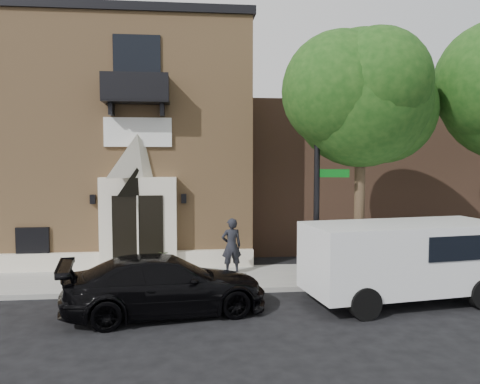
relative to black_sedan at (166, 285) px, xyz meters
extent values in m
plane|color=black|center=(-0.14, 1.60, -0.75)|extent=(120.00, 120.00, 0.00)
cube|color=gray|center=(0.86, 3.10, -0.68)|extent=(42.00, 3.00, 0.15)
cube|color=#A77C4E|center=(-3.14, 9.60, 3.75)|extent=(12.00, 10.00, 9.00)
cube|color=black|center=(-3.14, 9.60, 8.40)|extent=(12.20, 10.20, 0.30)
cube|color=beige|center=(-3.14, 4.48, -0.30)|extent=(12.00, 0.30, 0.60)
cube|color=beige|center=(-1.14, 4.35, 1.00)|extent=(2.60, 0.55, 3.20)
pyramid|color=beige|center=(-1.14, 4.35, 3.35)|extent=(2.60, 0.55, 1.50)
cube|color=black|center=(-1.14, 4.06, 0.70)|extent=(1.70, 0.06, 2.60)
cube|color=beige|center=(-1.14, 4.02, 0.70)|extent=(0.06, 0.04, 2.60)
cube|color=white|center=(-1.14, 4.54, 4.15)|extent=(2.30, 0.10, 1.00)
cube|color=black|center=(-1.14, 4.15, 5.15)|extent=(2.20, 0.90, 0.10)
cube|color=black|center=(-1.14, 3.72, 5.60)|extent=(2.20, 0.06, 0.90)
cube|color=black|center=(-2.19, 4.15, 5.60)|extent=(0.06, 0.90, 0.90)
cube|color=black|center=(-0.09, 4.15, 5.60)|extent=(0.06, 0.90, 0.90)
cube|color=black|center=(-1.14, 4.57, 6.35)|extent=(1.60, 0.08, 2.20)
cube|color=black|center=(-4.74, 4.55, 0.40)|extent=(1.10, 0.10, 1.00)
cube|color=red|center=(-4.74, 4.58, 0.40)|extent=(0.85, 0.06, 0.75)
cube|color=black|center=(-2.69, 4.48, 1.85)|extent=(0.18, 0.18, 0.32)
cube|color=black|center=(0.41, 4.48, 1.85)|extent=(0.18, 0.18, 0.32)
cube|color=brown|center=(11.86, 10.60, 2.45)|extent=(18.00, 8.00, 6.40)
cylinder|color=#38281C|center=(5.86, 2.05, 1.50)|extent=(0.32, 0.32, 4.20)
sphere|color=#153D10|center=(5.86, 2.05, 5.07)|extent=(4.20, 4.20, 4.20)
sphere|color=#153D10|center=(6.66, 2.35, 4.77)|extent=(3.36, 3.36, 3.36)
sphere|color=#153D10|center=(5.16, 1.85, 5.27)|extent=(3.57, 3.57, 3.57)
sphere|color=#153D10|center=(6.06, 1.35, 5.47)|extent=(3.15, 3.15, 3.15)
imported|color=black|center=(0.00, 0.00, 0.00)|extent=(5.47, 2.98, 1.50)
cube|color=white|center=(6.48, 0.27, 0.55)|extent=(5.67, 2.93, 1.84)
cube|color=white|center=(8.62, 0.59, 0.01)|extent=(1.39, 2.30, 0.76)
cube|color=black|center=(7.49, -0.68, 0.93)|extent=(1.72, 0.29, 0.65)
cylinder|color=black|center=(4.92, -1.00, -0.34)|extent=(0.85, 0.39, 0.82)
cylinder|color=black|center=(4.62, 1.04, -0.34)|extent=(0.85, 0.39, 0.82)
cylinder|color=black|center=(8.04, 1.54, -0.34)|extent=(0.85, 0.39, 0.82)
cylinder|color=black|center=(4.44, 1.83, 2.69)|extent=(0.18, 0.18, 6.58)
cube|color=#065311|center=(4.92, 1.72, 2.80)|extent=(0.92, 0.25, 0.24)
cube|color=#065311|center=(4.55, 2.31, 3.07)|extent=(0.25, 0.92, 0.24)
cylinder|color=maroon|center=(5.60, 1.87, -0.56)|extent=(0.35, 0.35, 0.08)
cylinder|color=maroon|center=(5.60, 1.87, -0.26)|extent=(0.25, 0.25, 0.53)
sphere|color=maroon|center=(5.60, 1.87, 0.04)|extent=(0.25, 0.25, 0.25)
cylinder|color=maroon|center=(5.60, 1.87, -0.21)|extent=(0.44, 0.12, 0.12)
cube|color=#103B1E|center=(7.49, 2.02, -0.01)|extent=(2.19, 1.70, 1.18)
cube|color=black|center=(7.49, 2.02, 0.63)|extent=(2.25, 1.77, 0.13)
imported|color=#456430|center=(-0.36, 4.02, -0.24)|extent=(0.70, 0.62, 0.72)
imported|color=black|center=(1.99, 3.46, 0.33)|extent=(0.74, 0.55, 1.86)
imported|color=black|center=(10.18, 3.28, 0.24)|extent=(0.67, 0.85, 1.69)
camera|label=1|loc=(0.66, -11.92, 3.21)|focal=35.00mm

